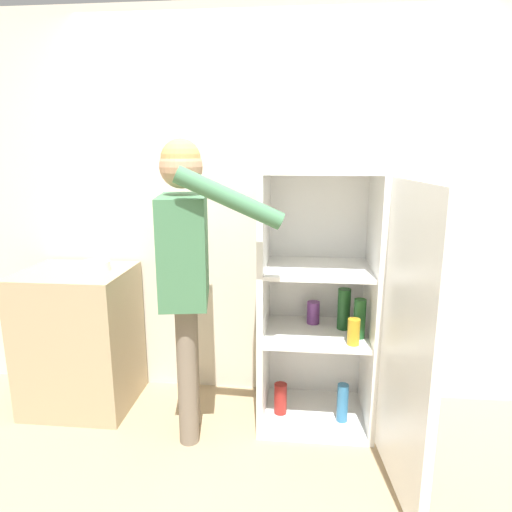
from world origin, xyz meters
TOP-DOWN VIEW (x-y plane):
  - ground_plane at (0.00, 0.00)m, footprint 12.00×12.00m
  - wall_back at (0.00, 0.98)m, footprint 7.00×0.06m
  - refrigerator at (0.39, 0.54)m, footprint 0.80×1.26m
  - person at (-0.44, 0.39)m, footprint 0.73×0.59m
  - counter at (-1.24, 0.64)m, footprint 0.67×0.58m
  - bowl at (-1.10, 0.66)m, footprint 0.17×0.17m

SIDE VIEW (x-z plane):
  - ground_plane at x=0.00m, z-range 0.00..0.00m
  - counter at x=-1.24m, z-range 0.00..0.92m
  - refrigerator at x=0.39m, z-range -0.01..1.57m
  - bowl at x=-1.10m, z-range 0.92..0.99m
  - person at x=-0.44m, z-range 0.24..1.96m
  - wall_back at x=0.00m, z-range 0.00..2.55m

